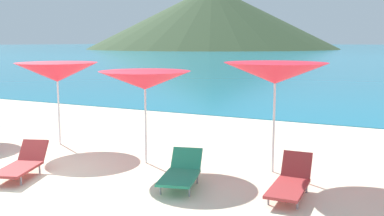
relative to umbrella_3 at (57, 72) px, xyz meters
The scene contains 8 objects.
ground_plane 7.83m from the umbrella_3, 80.18° to the left, with size 50.00×100.00×0.30m, color beige.
headland_hill 156.27m from the umbrella_3, 111.96° to the left, with size 92.55×92.55×23.01m, color #384C2D.
umbrella_3 is the anchor object (origin of this frame).
umbrella_4 3.06m from the umbrella_3, 10.69° to the right, with size 2.19×2.19×2.04m.
umbrella_5 5.72m from the umbrella_3, ahead, with size 2.10×2.10×2.26m.
lounge_chair_3 3.25m from the umbrella_3, 62.29° to the right, with size 1.01×1.52×0.62m.
lounge_chair_4 5.01m from the umbrella_3, 20.39° to the right, with size 0.91×1.45×0.60m.
lounge_chair_5 6.71m from the umbrella_3, 11.17° to the right, with size 0.60×1.48×0.66m.
Camera 1 is at (6.79, -6.11, 2.67)m, focal length 41.25 mm.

